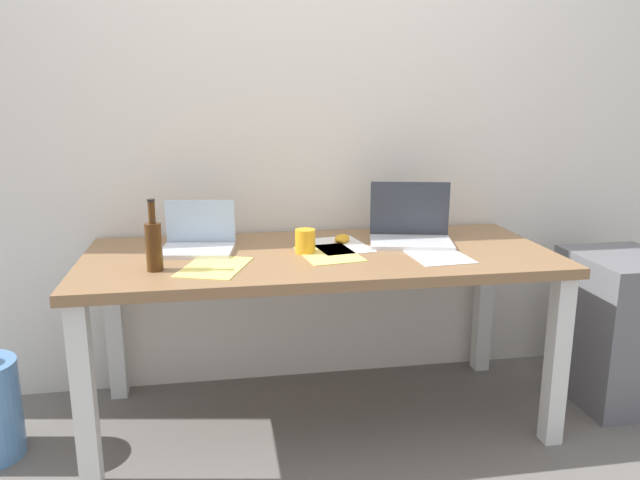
% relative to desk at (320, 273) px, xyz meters
% --- Properties ---
extents(ground_plane, '(8.00, 8.00, 0.00)m').
position_rel_desk_xyz_m(ground_plane, '(0.00, 0.00, -0.63)').
color(ground_plane, slate).
extents(back_wall, '(5.20, 0.08, 2.60)m').
position_rel_desk_xyz_m(back_wall, '(0.00, 0.45, 0.67)').
color(back_wall, silver).
rests_on(back_wall, ground).
extents(desk, '(1.85, 0.79, 0.72)m').
position_rel_desk_xyz_m(desk, '(0.00, 0.00, 0.00)').
color(desk, olive).
rests_on(desk, ground).
extents(laptop_left, '(0.31, 0.26, 0.19)m').
position_rel_desk_xyz_m(laptop_left, '(-0.48, 0.10, 0.13)').
color(laptop_left, silver).
rests_on(laptop_left, desk).
extents(laptop_right, '(0.38, 0.31, 0.25)m').
position_rel_desk_xyz_m(laptop_right, '(0.40, 0.10, 0.14)').
color(laptop_right, silver).
rests_on(laptop_right, desk).
extents(beer_bottle, '(0.06, 0.06, 0.26)m').
position_rel_desk_xyz_m(beer_bottle, '(-0.62, -0.16, 0.18)').
color(beer_bottle, '#47280F').
rests_on(beer_bottle, desk).
extents(computer_mouse, '(0.10, 0.12, 0.03)m').
position_rel_desk_xyz_m(computer_mouse, '(0.12, 0.14, 0.10)').
color(computer_mouse, gold).
rests_on(computer_mouse, desk).
extents(coffee_mug, '(0.08, 0.08, 0.09)m').
position_rel_desk_xyz_m(coffee_mug, '(-0.06, -0.00, 0.13)').
color(coffee_mug, gold).
rests_on(coffee_mug, desk).
extents(paper_sheet_front_right, '(0.23, 0.31, 0.00)m').
position_rel_desk_xyz_m(paper_sheet_front_right, '(0.44, -0.12, 0.09)').
color(paper_sheet_front_right, white).
rests_on(paper_sheet_front_right, desk).
extents(paper_sheet_center, '(0.25, 0.32, 0.00)m').
position_rel_desk_xyz_m(paper_sheet_center, '(0.03, -0.04, 0.09)').
color(paper_sheet_center, '#F4E06B').
rests_on(paper_sheet_center, desk).
extents(paper_sheet_front_left, '(0.30, 0.35, 0.00)m').
position_rel_desk_xyz_m(paper_sheet_front_left, '(-0.42, -0.15, 0.09)').
color(paper_sheet_front_left, '#F4E06B').
rests_on(paper_sheet_front_left, desk).
extents(paper_sheet_near_back, '(0.26, 0.33, 0.00)m').
position_rel_desk_xyz_m(paper_sheet_near_back, '(0.10, 0.09, 0.09)').
color(paper_sheet_near_back, white).
rests_on(paper_sheet_near_back, desk).
extents(filing_cabinet, '(0.40, 0.48, 0.66)m').
position_rel_desk_xyz_m(filing_cabinet, '(1.33, -0.04, -0.31)').
color(filing_cabinet, slate).
rests_on(filing_cabinet, ground).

